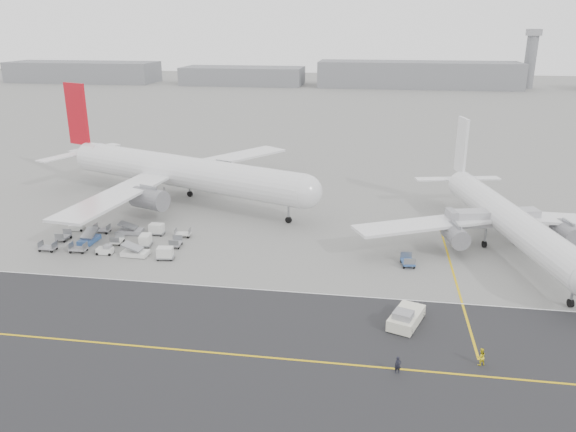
% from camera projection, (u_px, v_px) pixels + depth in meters
% --- Properties ---
extents(ground, '(700.00, 700.00, 0.00)m').
position_uv_depth(ground, '(238.00, 281.00, 78.04)').
color(ground, gray).
rests_on(ground, ground).
extents(taxiway, '(220.00, 59.00, 0.03)m').
position_uv_depth(taxiway, '(244.00, 355.00, 60.51)').
color(taxiway, '#2A2B2D').
rests_on(taxiway, ground).
extents(horizon_buildings, '(520.00, 28.00, 28.00)m').
position_uv_depth(horizon_buildings, '(399.00, 87.00, 316.66)').
color(horizon_buildings, slate).
rests_on(horizon_buildings, ground).
extents(control_tower, '(7.00, 7.00, 31.25)m').
position_uv_depth(control_tower, '(531.00, 58.00, 305.88)').
color(control_tower, slate).
rests_on(control_tower, ground).
extents(airliner_a, '(60.87, 59.69, 22.05)m').
position_uv_depth(airliner_a, '(178.00, 171.00, 110.75)').
color(airliner_a, white).
rests_on(airliner_a, ground).
extents(airliner_b, '(48.38, 49.43, 17.29)m').
position_uv_depth(airliner_b, '(506.00, 218.00, 88.16)').
color(airliner_b, white).
rests_on(airliner_b, ground).
extents(pushback_tug, '(4.84, 8.04, 2.29)m').
position_uv_depth(pushback_tug, '(406.00, 318.00, 66.40)').
color(pushback_tug, silver).
rests_on(pushback_tug, ground).
extents(jet_bridge, '(15.84, 6.68, 5.92)m').
position_uv_depth(jet_bridge, '(494.00, 220.00, 89.99)').
color(jet_bridge, gray).
rests_on(jet_bridge, ground).
extents(gse_cluster, '(28.21, 18.68, 2.01)m').
position_uv_depth(gse_cluster, '(118.00, 244.00, 91.28)').
color(gse_cluster, '#96969B').
rests_on(gse_cluster, ground).
extents(stray_dolly, '(2.16, 3.07, 1.75)m').
position_uv_depth(stray_dolly, '(407.00, 266.00, 82.96)').
color(stray_dolly, silver).
rests_on(stray_dolly, ground).
extents(ground_crew_a, '(0.79, 0.62, 1.91)m').
position_uv_depth(ground_crew_a, '(398.00, 365.00, 57.14)').
color(ground_crew_a, black).
rests_on(ground_crew_a, ground).
extents(ground_crew_b, '(1.16, 1.04, 1.95)m').
position_uv_depth(ground_crew_b, '(481.00, 357.00, 58.53)').
color(ground_crew_b, yellow).
rests_on(ground_crew_b, ground).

